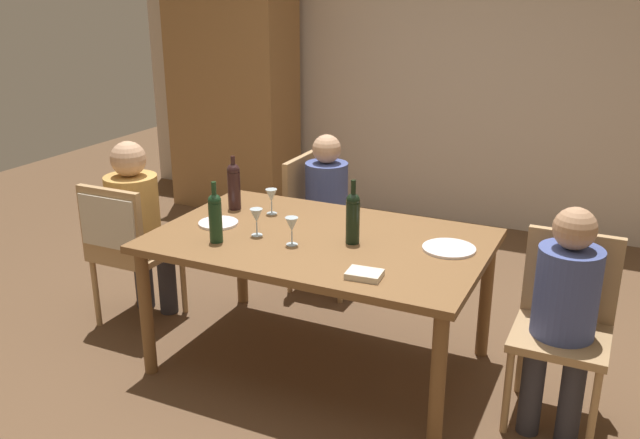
% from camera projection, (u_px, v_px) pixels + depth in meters
% --- Properties ---
extents(ground_plane, '(10.00, 10.00, 0.00)m').
position_uv_depth(ground_plane, '(320.00, 362.00, 3.86)').
color(ground_plane, brown).
extents(rear_room_partition, '(6.40, 0.12, 2.70)m').
position_uv_depth(rear_room_partition, '(459.00, 67.00, 5.76)').
color(rear_room_partition, beige).
rests_on(rear_room_partition, ground_plane).
extents(armoire_cabinet, '(1.18, 0.62, 2.18)m').
position_uv_depth(armoire_cabinet, '(233.00, 89.00, 6.26)').
color(armoire_cabinet, olive).
rests_on(armoire_cabinet, ground_plane).
extents(dining_table, '(1.75, 1.11, 0.76)m').
position_uv_depth(dining_table, '(320.00, 251.00, 3.63)').
color(dining_table, brown).
rests_on(dining_table, ground_plane).
extents(chair_far_left, '(0.44, 0.44, 0.92)m').
position_uv_depth(chair_far_left, '(315.00, 213.00, 4.67)').
color(chair_far_left, tan).
rests_on(chair_far_left, ground_plane).
extents(chair_right_end, '(0.44, 0.44, 0.92)m').
position_uv_depth(chair_right_end, '(565.00, 315.00, 3.25)').
color(chair_right_end, tan).
rests_on(chair_right_end, ground_plane).
extents(chair_left_end, '(0.44, 0.46, 0.92)m').
position_uv_depth(chair_left_end, '(122.00, 238.00, 4.06)').
color(chair_left_end, tan).
rests_on(chair_left_end, ground_plane).
extents(person_woman_host, '(0.33, 0.29, 1.09)m').
position_uv_depth(person_woman_host, '(330.00, 201.00, 4.60)').
color(person_woman_host, '#33333D').
rests_on(person_woman_host, ground_plane).
extents(person_man_bearded, '(0.29, 0.34, 1.10)m').
position_uv_depth(person_man_bearded, '(565.00, 305.00, 3.12)').
color(person_man_bearded, '#33333D').
rests_on(person_man_bearded, ground_plane).
extents(person_man_guest, '(0.32, 0.36, 1.16)m').
position_uv_depth(person_man_guest, '(137.00, 219.00, 4.17)').
color(person_man_guest, '#33333D').
rests_on(person_man_guest, ground_plane).
extents(wine_bottle_tall_green, '(0.07, 0.07, 0.32)m').
position_uv_depth(wine_bottle_tall_green, '(215.00, 216.00, 3.50)').
color(wine_bottle_tall_green, '#19381E').
rests_on(wine_bottle_tall_green, dining_table).
extents(wine_bottle_dark_red, '(0.08, 0.08, 0.32)m').
position_uv_depth(wine_bottle_dark_red, '(234.00, 185.00, 4.01)').
color(wine_bottle_dark_red, black).
rests_on(wine_bottle_dark_red, dining_table).
extents(wine_bottle_short_olive, '(0.07, 0.07, 0.34)m').
position_uv_depth(wine_bottle_short_olive, '(353.00, 216.00, 3.48)').
color(wine_bottle_short_olive, black).
rests_on(wine_bottle_short_olive, dining_table).
extents(wine_glass_near_left, '(0.07, 0.07, 0.15)m').
position_uv_depth(wine_glass_near_left, '(256.00, 217.00, 3.60)').
color(wine_glass_near_left, silver).
rests_on(wine_glass_near_left, dining_table).
extents(wine_glass_centre, '(0.07, 0.07, 0.15)m').
position_uv_depth(wine_glass_centre, '(271.00, 196.00, 3.94)').
color(wine_glass_centre, silver).
rests_on(wine_glass_centre, dining_table).
extents(wine_glass_near_right, '(0.07, 0.07, 0.15)m').
position_uv_depth(wine_glass_near_right, '(292.00, 225.00, 3.47)').
color(wine_glass_near_right, silver).
rests_on(wine_glass_near_right, dining_table).
extents(dinner_plate_host, '(0.22, 0.22, 0.01)m').
position_uv_depth(dinner_plate_host, '(218.00, 223.00, 3.80)').
color(dinner_plate_host, white).
rests_on(dinner_plate_host, dining_table).
extents(dinner_plate_guest_left, '(0.27, 0.27, 0.01)m').
position_uv_depth(dinner_plate_guest_left, '(449.00, 248.00, 3.44)').
color(dinner_plate_guest_left, white).
rests_on(dinner_plate_guest_left, dining_table).
extents(folded_napkin, '(0.17, 0.13, 0.03)m').
position_uv_depth(folded_napkin, '(364.00, 274.00, 3.12)').
color(folded_napkin, beige).
rests_on(folded_napkin, dining_table).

